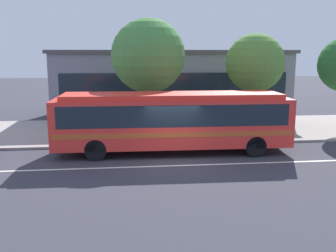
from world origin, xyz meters
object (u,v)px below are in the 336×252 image
object	(u,v)px
transit_bus	(173,118)
pedestrian_walking_along_curb	(100,122)
bus_stop_sign	(256,111)
pedestrian_waiting_near_sign	(220,120)
street_tree_mid_block	(255,63)
street_tree_near_stop	(148,56)

from	to	relation	value
transit_bus	pedestrian_walking_along_curb	bearing A→B (deg)	141.54
pedestrian_walking_along_curb	bus_stop_sign	size ratio (longest dim) A/B	0.67
pedestrian_waiting_near_sign	bus_stop_sign	xyz separation A→B (m)	(1.76, -0.90, 0.64)
bus_stop_sign	transit_bus	bearing A→B (deg)	-159.27
pedestrian_waiting_near_sign	bus_stop_sign	size ratio (longest dim) A/B	0.66
bus_stop_sign	street_tree_mid_block	world-z (taller)	street_tree_mid_block
bus_stop_sign	street_tree_mid_block	size ratio (longest dim) A/B	0.42
transit_bus	street_tree_mid_block	size ratio (longest dim) A/B	1.93
street_tree_near_stop	street_tree_mid_block	bearing A→B (deg)	3.74
pedestrian_waiting_near_sign	transit_bus	bearing A→B (deg)	-138.31
pedestrian_walking_along_curb	street_tree_near_stop	xyz separation A→B (m)	(2.79, 1.17, 3.59)
pedestrian_waiting_near_sign	street_tree_mid_block	size ratio (longest dim) A/B	0.28
transit_bus	bus_stop_sign	distance (m)	5.15
pedestrian_walking_along_curb	street_tree_near_stop	size ratio (longest dim) A/B	0.25
bus_stop_sign	street_tree_near_stop	distance (m)	6.84
pedestrian_walking_along_curb	street_tree_near_stop	world-z (taller)	street_tree_near_stop
transit_bus	pedestrian_walking_along_curb	world-z (taller)	transit_bus
street_tree_near_stop	pedestrian_waiting_near_sign	bearing A→B (deg)	-19.30
pedestrian_waiting_near_sign	street_tree_mid_block	distance (m)	4.44
street_tree_near_stop	street_tree_mid_block	xyz separation A→B (m)	(6.50, 0.43, -0.44)
pedestrian_walking_along_curb	transit_bus	bearing A→B (deg)	-38.46
pedestrian_waiting_near_sign	pedestrian_walking_along_curb	distance (m)	6.76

